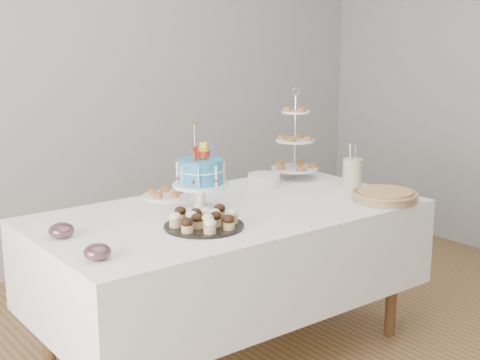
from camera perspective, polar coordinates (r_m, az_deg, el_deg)
walls at (r=2.97m, az=2.52°, el=7.10°), size 5.04×4.04×2.70m
table at (r=3.37m, az=-0.91°, el=-6.24°), size 1.92×1.02×0.77m
birthday_cake at (r=3.29m, az=-3.36°, el=-0.52°), size 0.28×0.28×0.43m
cupcake_tray at (r=3.01m, az=-3.09°, el=-3.32°), size 0.36×0.36×0.08m
pie at (r=3.54m, az=12.25°, el=-1.27°), size 0.34×0.34×0.05m
tiered_stand at (r=3.95m, az=4.72°, el=3.35°), size 0.28×0.28×0.54m
plate_stack at (r=3.78m, az=2.05°, el=0.01°), size 0.18×0.18×0.07m
pastry_plate at (r=3.56m, az=-6.33°, el=-1.20°), size 0.25×0.25×0.04m
jam_bowl_a at (r=2.66m, az=-12.06°, el=-6.04°), size 0.11×0.11×0.06m
jam_bowl_b at (r=2.96m, az=-15.00°, el=-4.20°), size 0.11×0.11×0.07m
utensil_pitcher at (r=3.81m, az=9.57°, el=0.72°), size 0.11×0.11×0.24m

